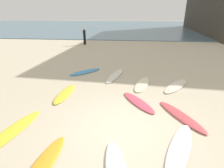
% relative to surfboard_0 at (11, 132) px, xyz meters
% --- Properties ---
extents(ground_plane, '(120.00, 120.00, 0.00)m').
position_rel_surfboard_0_xyz_m(ground_plane, '(3.51, 0.54, -0.03)').
color(ground_plane, beige).
extents(ocean_water, '(120.00, 40.00, 0.08)m').
position_rel_surfboard_0_xyz_m(ocean_water, '(3.51, 38.10, 0.01)').
color(ocean_water, slate).
rests_on(ocean_water, ground_plane).
extents(surfboard_0, '(1.05, 2.65, 0.06)m').
position_rel_surfboard_0_xyz_m(surfboard_0, '(0.00, 0.00, 0.00)').
color(surfboard_0, yellow).
rests_on(surfboard_0, ground_plane).
extents(surfboard_1, '(1.15, 2.22, 0.08)m').
position_rel_surfboard_0_xyz_m(surfboard_1, '(4.23, 4.30, 0.01)').
color(surfboard_1, '#F2EDBE').
rests_on(surfboard_1, ground_plane).
extents(surfboard_2, '(1.54, 1.99, 0.07)m').
position_rel_surfboard_0_xyz_m(surfboard_2, '(3.97, 2.35, 0.01)').
color(surfboard_2, '#D64B60').
rests_on(surfboard_2, ground_plane).
extents(surfboard_3, '(1.85, 1.87, 0.09)m').
position_rel_surfboard_0_xyz_m(surfboard_3, '(0.89, 5.90, 0.01)').
color(surfboard_3, '#479BE3').
rests_on(surfboard_3, ground_plane).
extents(surfboard_5, '(0.70, 2.32, 0.07)m').
position_rel_surfboard_0_xyz_m(surfboard_5, '(1.56, -1.21, 0.00)').
color(surfboard_5, gold).
rests_on(surfboard_5, ground_plane).
extents(surfboard_6, '(1.10, 2.63, 0.07)m').
position_rel_surfboard_0_xyz_m(surfboard_6, '(2.75, 5.46, 0.00)').
color(surfboard_6, silver).
rests_on(surfboard_6, ground_plane).
extents(surfboard_7, '(1.46, 2.46, 0.08)m').
position_rel_surfboard_0_xyz_m(surfboard_7, '(5.01, -0.21, 0.01)').
color(surfboard_7, white).
rests_on(surfboard_7, ground_plane).
extents(surfboard_8, '(0.65, 2.08, 0.08)m').
position_rel_surfboard_0_xyz_m(surfboard_8, '(0.72, 2.81, 0.01)').
color(surfboard_8, yellow).
rests_on(surfboard_8, ground_plane).
extents(surfboard_9, '(1.81, 2.21, 0.08)m').
position_rel_surfboard_0_xyz_m(surfboard_9, '(5.89, 4.25, 0.01)').
color(surfboard_9, '#F5E0C6').
rests_on(surfboard_9, ground_plane).
extents(surfboard_10, '(1.52, 2.25, 0.08)m').
position_rel_surfboard_0_xyz_m(surfboard_10, '(5.45, 1.48, 0.01)').
color(surfboard_10, '#D14D51').
rests_on(surfboard_10, ground_plane).
extents(beachgoer_near, '(0.37, 0.37, 1.74)m').
position_rel_surfboard_0_xyz_m(beachgoer_near, '(-1.39, 15.08, 0.94)').
color(beachgoer_near, black).
rests_on(beachgoer_near, ground_plane).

